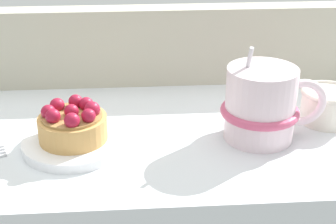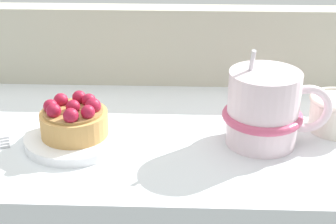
{
  "view_description": "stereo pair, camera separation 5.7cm",
  "coord_description": "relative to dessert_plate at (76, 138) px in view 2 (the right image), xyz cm",
  "views": [
    {
      "loc": [
        -0.04,
        -55.35,
        28.34
      ],
      "look_at": [
        3.71,
        -3.97,
        3.81
      ],
      "focal_mm": 54.81,
      "sensor_mm": 36.0,
      "label": 1
    },
    {
      "loc": [
        5.66,
        -55.45,
        28.34
      ],
      "look_at": [
        3.71,
        -3.97,
        3.81
      ],
      "focal_mm": 54.81,
      "sensor_mm": 36.0,
      "label": 2
    }
  ],
  "objects": [
    {
      "name": "ground_plane",
      "position": [
        6.83,
        4.39,
        -2.69
      ],
      "size": [
        83.12,
        33.03,
        4.39
      ],
      "primitive_type": "cube",
      "color": "silver"
    },
    {
      "name": "window_rail_back",
      "position": [
        6.83,
        18.99,
        5.0
      ],
      "size": [
        81.46,
        3.83,
        11.01
      ],
      "primitive_type": "cube",
      "color": "#B2AD99",
      "rests_on": "ground_plane"
    },
    {
      "name": "dessert_plate",
      "position": [
        0.0,
        0.0,
        0.0
      ],
      "size": [
        11.53,
        11.53,
        1.07
      ],
      "color": "white",
      "rests_on": "ground_plane"
    },
    {
      "name": "raspberry_tart",
      "position": [
        0.01,
        0.0,
        2.42
      ],
      "size": [
        7.59,
        7.59,
        4.36
      ],
      "color": "tan",
      "rests_on": "dessert_plate"
    },
    {
      "name": "coffee_mug",
      "position": [
        21.3,
        0.83,
        3.66
      ],
      "size": [
        12.17,
        9.01,
        11.07
      ],
      "color": "silver",
      "rests_on": "ground_plane"
    }
  ]
}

